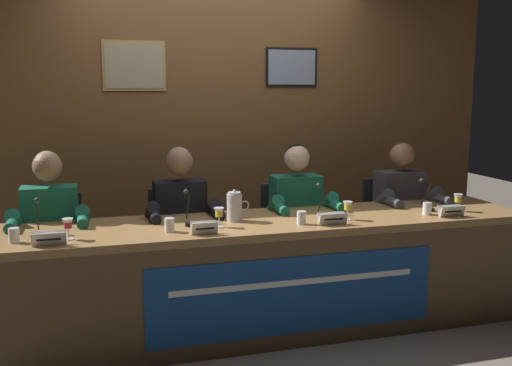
{
  "coord_description": "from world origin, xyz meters",
  "views": [
    {
      "loc": [
        -1.03,
        -3.59,
        1.61
      ],
      "look_at": [
        0.0,
        0.0,
        1.0
      ],
      "focal_mm": 40.8,
      "sensor_mm": 36.0,
      "label": 1
    }
  ],
  "objects_px": {
    "water_cup_far_left": "(14,236)",
    "juice_glass_center_left": "(219,214)",
    "conference_table": "(261,260)",
    "microphone_center_right": "(323,206)",
    "panelist_center_right": "(299,213)",
    "panelist_far_right": "(404,207)",
    "juice_glass_far_left": "(68,225)",
    "juice_glass_center_right": "(348,207)",
    "nameplate_center_right": "(333,219)",
    "water_cup_far_right": "(427,209)",
    "juice_glass_far_right": "(458,199)",
    "chair_center_right": "(290,243)",
    "chair_far_right": "(390,235)",
    "nameplate_far_left": "(49,239)",
    "nameplate_center_left": "(204,228)",
    "panelist_far_left": "(50,229)",
    "microphone_far_right": "(427,200)",
    "panelist_center_left": "(182,221)",
    "chair_center_left": "(179,251)",
    "water_cup_center_right": "(301,218)",
    "microphone_center_left": "(189,213)",
    "microphone_far_left": "(37,224)",
    "chair_far_left": "(54,261)",
    "water_pitcher_central": "(235,207)",
    "water_cup_center_left": "(169,226)",
    "nameplate_far_right": "(452,211)"
  },
  "relations": [
    {
      "from": "water_cup_far_left",
      "to": "juice_glass_center_left",
      "type": "xyz_separation_m",
      "value": [
        1.19,
        0.05,
        0.05
      ]
    },
    {
      "from": "conference_table",
      "to": "microphone_center_right",
      "type": "xyz_separation_m",
      "value": [
        0.47,
        0.11,
        0.31
      ]
    },
    {
      "from": "panelist_center_right",
      "to": "panelist_far_right",
      "type": "relative_size",
      "value": 1.0
    },
    {
      "from": "juice_glass_far_left",
      "to": "juice_glass_center_right",
      "type": "distance_m",
      "value": 1.76
    },
    {
      "from": "nameplate_center_right",
      "to": "water_cup_far_right",
      "type": "relative_size",
      "value": 2.22
    },
    {
      "from": "juice_glass_far_right",
      "to": "chair_center_right",
      "type": "bearing_deg",
      "value": 146.48
    },
    {
      "from": "panelist_center_right",
      "to": "chair_far_right",
      "type": "relative_size",
      "value": 1.37
    },
    {
      "from": "nameplate_far_left",
      "to": "juice_glass_center_right",
      "type": "height_order",
      "value": "juice_glass_center_right"
    },
    {
      "from": "juice_glass_far_left",
      "to": "nameplate_center_left",
      "type": "distance_m",
      "value": 0.78
    },
    {
      "from": "panelist_far_left",
      "to": "microphone_far_right",
      "type": "height_order",
      "value": "panelist_far_left"
    },
    {
      "from": "juice_glass_far_left",
      "to": "panelist_center_left",
      "type": "height_order",
      "value": "panelist_center_left"
    },
    {
      "from": "chair_center_left",
      "to": "chair_center_right",
      "type": "relative_size",
      "value": 1.0
    },
    {
      "from": "water_cup_center_right",
      "to": "microphone_far_right",
      "type": "xyz_separation_m",
      "value": [
        1.02,
        0.17,
        0.04
      ]
    },
    {
      "from": "microphone_center_left",
      "to": "juice_glass_center_right",
      "type": "xyz_separation_m",
      "value": [
        1.03,
        -0.15,
        0.01
      ]
    },
    {
      "from": "panelist_center_left",
      "to": "chair_center_left",
      "type": "bearing_deg",
      "value": 90.0
    },
    {
      "from": "microphone_far_left",
      "to": "juice_glass_far_left",
      "type": "bearing_deg",
      "value": -35.89
    },
    {
      "from": "chair_center_left",
      "to": "nameplate_far_left",
      "type": "bearing_deg",
      "value": -134.75
    },
    {
      "from": "chair_far_left",
      "to": "juice_glass_center_left",
      "type": "distance_m",
      "value": 1.3
    },
    {
      "from": "panelist_center_right",
      "to": "juice_glass_far_right",
      "type": "xyz_separation_m",
      "value": [
        1.02,
        -0.47,
        0.14
      ]
    },
    {
      "from": "chair_center_left",
      "to": "juice_glass_far_right",
      "type": "height_order",
      "value": "chair_center_left"
    },
    {
      "from": "nameplate_center_right",
      "to": "water_pitcher_central",
      "type": "xyz_separation_m",
      "value": [
        -0.57,
        0.28,
        0.05
      ]
    },
    {
      "from": "microphone_center_left",
      "to": "microphone_far_right",
      "type": "relative_size",
      "value": 1.0
    },
    {
      "from": "chair_center_right",
      "to": "water_cup_center_right",
      "type": "relative_size",
      "value": 10.37
    },
    {
      "from": "conference_table",
      "to": "nameplate_center_right",
      "type": "relative_size",
      "value": 20.02
    },
    {
      "from": "microphone_center_left",
      "to": "water_cup_center_right",
      "type": "height_order",
      "value": "microphone_center_left"
    },
    {
      "from": "juice_glass_center_left",
      "to": "water_cup_center_left",
      "type": "xyz_separation_m",
      "value": [
        -0.31,
        -0.04,
        -0.05
      ]
    },
    {
      "from": "microphone_center_left",
      "to": "microphone_center_right",
      "type": "relative_size",
      "value": 1.0
    },
    {
      "from": "microphone_center_left",
      "to": "chair_far_left",
      "type": "bearing_deg",
      "value": 147.07
    },
    {
      "from": "chair_far_left",
      "to": "water_cup_far_right",
      "type": "xyz_separation_m",
      "value": [
        2.48,
        -0.72,
        0.37
      ]
    },
    {
      "from": "water_cup_far_left",
      "to": "microphone_center_left",
      "type": "distance_m",
      "value": 1.03
    },
    {
      "from": "juice_glass_far_left",
      "to": "water_pitcher_central",
      "type": "bearing_deg",
      "value": 10.69
    },
    {
      "from": "water_cup_center_right",
      "to": "chair_far_right",
      "type": "xyz_separation_m",
      "value": [
        1.06,
        0.74,
        -0.37
      ]
    },
    {
      "from": "water_cup_far_right",
      "to": "microphone_center_left",
      "type": "bearing_deg",
      "value": 174.39
    },
    {
      "from": "juice_glass_far_right",
      "to": "panelist_center_left",
      "type": "bearing_deg",
      "value": 165.87
    },
    {
      "from": "water_cup_center_left",
      "to": "juice_glass_far_right",
      "type": "xyz_separation_m",
      "value": [
        2.04,
        0.03,
        0.05
      ]
    },
    {
      "from": "panelist_center_right",
      "to": "panelist_far_right",
      "type": "height_order",
      "value": "same"
    },
    {
      "from": "water_cup_far_left",
      "to": "panelist_center_right",
      "type": "height_order",
      "value": "panelist_center_right"
    },
    {
      "from": "microphone_center_left",
      "to": "panelist_far_left",
      "type": "bearing_deg",
      "value": 157.37
    },
    {
      "from": "water_cup_center_right",
      "to": "juice_glass_center_left",
      "type": "bearing_deg",
      "value": 172.37
    },
    {
      "from": "water_cup_far_left",
      "to": "nameplate_far_right",
      "type": "bearing_deg",
      "value": -2.08
    },
    {
      "from": "nameplate_center_left",
      "to": "nameplate_far_left",
      "type": "bearing_deg",
      "value": -179.17
    },
    {
      "from": "microphone_center_left",
      "to": "panelist_far_right",
      "type": "height_order",
      "value": "panelist_far_right"
    },
    {
      "from": "water_cup_center_left",
      "to": "juice_glass_far_right",
      "type": "relative_size",
      "value": 0.69
    },
    {
      "from": "panelist_center_left",
      "to": "nameplate_center_right",
      "type": "relative_size",
      "value": 6.4
    },
    {
      "from": "juice_glass_far_left",
      "to": "panelist_center_left",
      "type": "relative_size",
      "value": 0.1
    },
    {
      "from": "microphone_far_left",
      "to": "water_pitcher_central",
      "type": "height_order",
      "value": "microphone_far_left"
    },
    {
      "from": "juice_glass_far_left",
      "to": "nameplate_center_left",
      "type": "xyz_separation_m",
      "value": [
        0.77,
        -0.1,
        -0.05
      ]
    },
    {
      "from": "microphone_far_right",
      "to": "panelist_center_left",
      "type": "bearing_deg",
      "value": 167.65
    },
    {
      "from": "panelist_far_left",
      "to": "microphone_center_left",
      "type": "relative_size",
      "value": 5.59
    },
    {
      "from": "microphone_center_right",
      "to": "water_pitcher_central",
      "type": "xyz_separation_m",
      "value": [
        -0.61,
        0.03,
        0.02
      ]
    }
  ]
}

